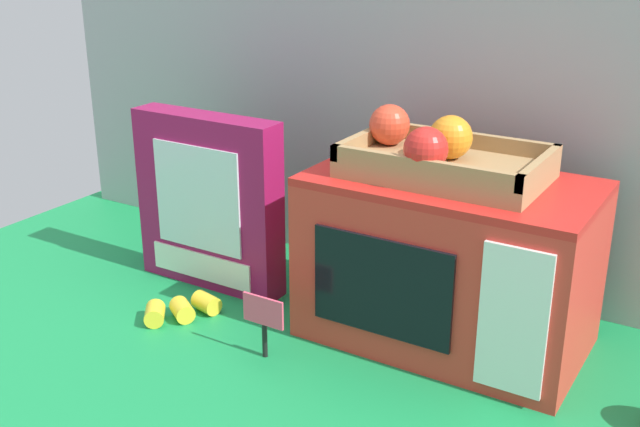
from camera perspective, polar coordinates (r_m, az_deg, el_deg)
ground_plane at (r=1.27m, az=2.26°, el=-8.32°), size 1.70×1.70×0.00m
display_back_panel at (r=1.36m, az=7.75°, el=9.76°), size 1.61×0.03×0.72m
toy_microwave at (r=1.20m, az=9.32°, el=-3.49°), size 0.42×0.25×0.26m
food_groups_crate at (r=1.16m, az=8.59°, el=4.18°), size 0.29×0.18×0.09m
cookie_set_box at (r=1.37m, az=-8.16°, el=0.83°), size 0.28×0.06×0.31m
price_sign at (r=1.16m, az=-4.16°, el=-7.59°), size 0.07×0.01×0.10m
loose_toy_banana at (r=1.31m, az=-10.12°, el=-6.89°), size 0.10×0.12×0.03m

